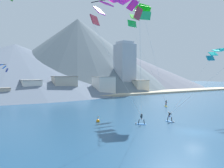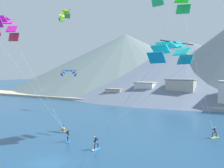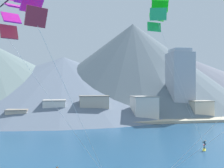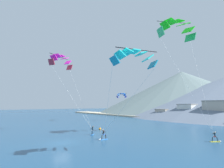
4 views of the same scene
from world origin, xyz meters
TOP-DOWN VIEW (x-y plane):
  - ground_plane at (0.00, 0.00)m, footprint 400.00×400.00m
  - kitesurfer_near_lead at (1.76, 6.03)m, footprint 0.66×1.76m
  - kitesurfer_near_trail at (13.70, 19.02)m, footprint 1.28×1.68m
  - kitesurfer_mid_center at (-3.47, 7.27)m, footprint 1.51×1.52m
  - parafoil_kite_near_lead at (11.51, 3.90)m, footprint 11.06×6.06m
  - parafoil_kite_near_trail at (6.88, 20.70)m, footprint 9.10×8.61m
  - parafoil_kite_mid_center at (-10.45, 3.21)m, footprint 9.15×6.92m
  - parafoil_kite_distant_high_outer at (-21.38, 29.65)m, footprint 4.16×1.88m
  - parafoil_kite_distant_low_drift at (-20.84, 27.57)m, footprint 5.05×3.83m
  - race_marker_buoy at (-8.22, 12.01)m, footprint 0.56×0.56m
  - shoreline_strip at (0.00, 49.42)m, footprint 180.00×10.00m
  - shore_building_harbour_front at (0.29, 53.06)m, footprint 8.18×4.56m
  - shore_building_promenade_mid at (-10.47, 53.89)m, footprint 6.06×6.21m
  - shore_building_quay_west at (-19.52, 51.81)m, footprint 5.31×6.97m
  - mountain_peak_west_ridge at (-41.84, 103.13)m, footprint 118.69×118.69m

SIDE VIEW (x-z plane):
  - ground_plane at x=0.00m, z-range 0.00..0.00m
  - race_marker_buoy at x=-8.22m, z-range -0.35..0.67m
  - shoreline_strip at x=0.00m, z-range 0.00..0.70m
  - kitesurfer_near_trail at x=13.70m, z-range -0.38..1.25m
  - kitesurfer_mid_center at x=-3.47m, z-range -0.37..1.34m
  - kitesurfer_near_lead at x=1.76m, z-range -0.36..1.34m
  - shore_building_quay_west at x=-19.52m, z-range 0.01..3.88m
  - shore_building_promenade_mid at x=-10.47m, z-range 0.01..5.99m
  - shore_building_harbour_front at x=0.29m, z-range 0.01..7.11m
  - parafoil_kite_distant_high_outer at x=-21.38m, z-range 8.31..9.96m
  - parafoil_kite_near_lead at x=11.51m, z-range 5.93..16.74m
  - mountain_peak_west_ridge at x=-41.84m, z-range 0.00..29.12m
  - parafoil_kite_mid_center at x=-10.45m, z-range 7.79..22.89m
  - parafoil_kite_near_trail at x=6.88m, z-range 10.48..32.16m
  - parafoil_kite_distant_low_drift at x=-20.84m, z-range 21.70..23.86m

